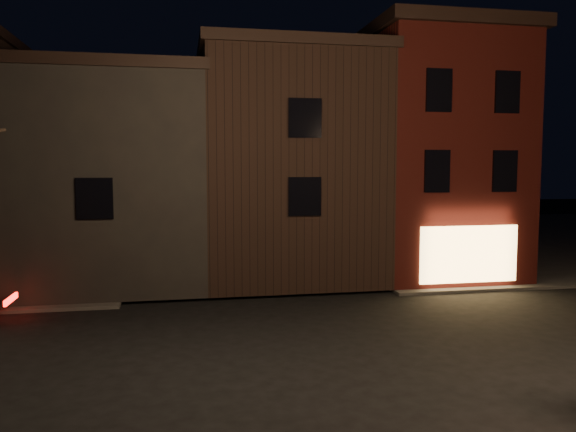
% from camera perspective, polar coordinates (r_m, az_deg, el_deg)
% --- Properties ---
extents(ground, '(120.00, 120.00, 0.00)m').
position_cam_1_polar(ground, '(15.34, 0.57, -13.15)').
color(ground, black).
rests_on(ground, ground).
extents(sidewalk_far_right, '(30.00, 30.00, 0.12)m').
position_cam_1_polar(sidewalk_far_right, '(41.49, 22.79, -1.91)').
color(sidewalk_far_right, '#2D2B28').
rests_on(sidewalk_far_right, ground).
extents(corner_building, '(6.50, 8.50, 10.50)m').
position_cam_1_polar(corner_building, '(26.14, 13.89, 6.23)').
color(corner_building, '#440F0C').
rests_on(corner_building, ground).
extents(row_building_a, '(7.30, 10.30, 9.40)m').
position_cam_1_polar(row_building_a, '(25.18, -0.77, 5.13)').
color(row_building_a, black).
rests_on(row_building_a, ground).
extents(row_building_b, '(7.80, 10.30, 8.40)m').
position_cam_1_polar(row_building_b, '(24.97, -17.43, 3.76)').
color(row_building_b, black).
rests_on(row_building_b, ground).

